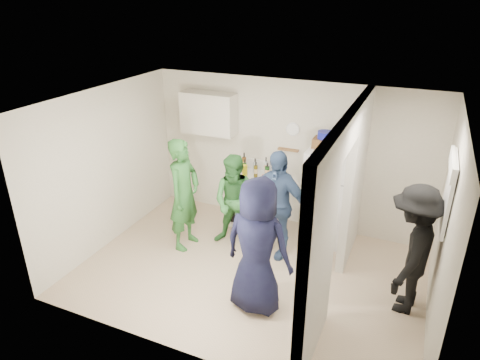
# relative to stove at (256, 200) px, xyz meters

# --- Properties ---
(floor) EXTENTS (4.80, 4.80, 0.00)m
(floor) POSITION_rel_stove_xyz_m (0.45, -1.37, -0.46)
(floor) COLOR tan
(floor) RESTS_ON ground
(wall_back) EXTENTS (4.80, 0.00, 4.80)m
(wall_back) POSITION_rel_stove_xyz_m (0.45, 0.33, 0.79)
(wall_back) COLOR silver
(wall_back) RESTS_ON floor
(wall_front) EXTENTS (4.80, 0.00, 4.80)m
(wall_front) POSITION_rel_stove_xyz_m (0.45, -3.07, 0.79)
(wall_front) COLOR silver
(wall_front) RESTS_ON floor
(wall_left) EXTENTS (0.00, 3.40, 3.40)m
(wall_left) POSITION_rel_stove_xyz_m (-1.95, -1.37, 0.79)
(wall_left) COLOR silver
(wall_left) RESTS_ON floor
(wall_right) EXTENTS (0.00, 3.40, 3.40)m
(wall_right) POSITION_rel_stove_xyz_m (2.85, -1.37, 0.79)
(wall_right) COLOR silver
(wall_right) RESTS_ON floor
(ceiling) EXTENTS (4.80, 4.80, 0.00)m
(ceiling) POSITION_rel_stove_xyz_m (0.45, -1.37, 2.04)
(ceiling) COLOR white
(ceiling) RESTS_ON wall_back
(partition_pier_back) EXTENTS (0.12, 1.20, 2.50)m
(partition_pier_back) POSITION_rel_stove_xyz_m (1.65, -0.27, 0.79)
(partition_pier_back) COLOR silver
(partition_pier_back) RESTS_ON floor
(partition_pier_front) EXTENTS (0.12, 1.20, 2.50)m
(partition_pier_front) POSITION_rel_stove_xyz_m (1.65, -2.47, 0.79)
(partition_pier_front) COLOR silver
(partition_pier_front) RESTS_ON floor
(partition_header) EXTENTS (0.12, 1.00, 0.40)m
(partition_header) POSITION_rel_stove_xyz_m (1.65, -1.37, 1.84)
(partition_header) COLOR silver
(partition_header) RESTS_ON partition_pier_back
(stove) EXTENTS (0.77, 0.64, 0.92)m
(stove) POSITION_rel_stove_xyz_m (0.00, 0.00, 0.00)
(stove) COLOR white
(stove) RESTS_ON floor
(upper_cabinet) EXTENTS (0.95, 0.34, 0.70)m
(upper_cabinet) POSITION_rel_stove_xyz_m (-0.95, 0.15, 1.39)
(upper_cabinet) COLOR silver
(upper_cabinet) RESTS_ON wall_back
(fridge) EXTENTS (0.64, 0.62, 1.56)m
(fridge) POSITION_rel_stove_xyz_m (1.20, -0.03, 0.32)
(fridge) COLOR white
(fridge) RESTS_ON floor
(wicker_basket) EXTENTS (0.35, 0.25, 0.15)m
(wicker_basket) POSITION_rel_stove_xyz_m (1.10, 0.02, 1.18)
(wicker_basket) COLOR brown
(wicker_basket) RESTS_ON fridge
(blue_bowl) EXTENTS (0.24, 0.24, 0.11)m
(blue_bowl) POSITION_rel_stove_xyz_m (1.10, 0.02, 1.31)
(blue_bowl) COLOR navy
(blue_bowl) RESTS_ON wicker_basket
(yellow_cup_stack_top) EXTENTS (0.09, 0.09, 0.25)m
(yellow_cup_stack_top) POSITION_rel_stove_xyz_m (1.42, -0.13, 1.23)
(yellow_cup_stack_top) COLOR #EFFF15
(yellow_cup_stack_top) RESTS_ON fridge
(wall_clock) EXTENTS (0.22, 0.02, 0.22)m
(wall_clock) POSITION_rel_stove_xyz_m (0.50, 0.31, 1.24)
(wall_clock) COLOR white
(wall_clock) RESTS_ON wall_back
(spice_shelf) EXTENTS (0.35, 0.08, 0.03)m
(spice_shelf) POSITION_rel_stove_xyz_m (0.45, 0.28, 0.89)
(spice_shelf) COLOR olive
(spice_shelf) RESTS_ON wall_back
(nook_window) EXTENTS (0.03, 0.70, 0.80)m
(nook_window) POSITION_rel_stove_xyz_m (2.83, -1.17, 1.19)
(nook_window) COLOR black
(nook_window) RESTS_ON wall_right
(nook_window_frame) EXTENTS (0.04, 0.76, 0.86)m
(nook_window_frame) POSITION_rel_stove_xyz_m (2.81, -1.17, 1.19)
(nook_window_frame) COLOR white
(nook_window_frame) RESTS_ON wall_right
(nook_valance) EXTENTS (0.04, 0.82, 0.18)m
(nook_valance) POSITION_rel_stove_xyz_m (2.79, -1.17, 1.54)
(nook_valance) COLOR white
(nook_valance) RESTS_ON wall_right
(yellow_cup_stack_stove) EXTENTS (0.09, 0.09, 0.25)m
(yellow_cup_stack_stove) POSITION_rel_stove_xyz_m (-0.12, -0.22, 0.58)
(yellow_cup_stack_stove) COLOR yellow
(yellow_cup_stack_stove) RESTS_ON stove
(red_cup) EXTENTS (0.09, 0.09, 0.12)m
(red_cup) POSITION_rel_stove_xyz_m (0.22, -0.20, 0.52)
(red_cup) COLOR #B01B0B
(red_cup) RESTS_ON stove
(person_green_left) EXTENTS (0.45, 0.67, 1.79)m
(person_green_left) POSITION_rel_stove_xyz_m (-0.76, -1.09, 0.44)
(person_green_left) COLOR #2A692E
(person_green_left) RESTS_ON floor
(person_green_center) EXTENTS (0.80, 0.66, 1.51)m
(person_green_center) POSITION_rel_stove_xyz_m (-0.05, -0.74, 0.30)
(person_green_center) COLOR #3A833D
(person_green_center) RESTS_ON floor
(person_denim) EXTENTS (1.05, 0.58, 1.70)m
(person_denim) POSITION_rel_stove_xyz_m (0.61, -0.73, 0.39)
(person_denim) COLOR #354A73
(person_denim) RESTS_ON floor
(person_navy) EXTENTS (0.93, 0.64, 1.81)m
(person_navy) POSITION_rel_stove_xyz_m (0.81, -2.01, 0.45)
(person_navy) COLOR black
(person_navy) RESTS_ON floor
(person_nook) EXTENTS (0.81, 1.20, 1.72)m
(person_nook) POSITION_rel_stove_xyz_m (2.55, -1.25, 0.40)
(person_nook) COLOR black
(person_nook) RESTS_ON floor
(bottle_a) EXTENTS (0.07, 0.07, 0.32)m
(bottle_a) POSITION_rel_stove_xyz_m (-0.28, 0.12, 0.62)
(bottle_a) COLOR brown
(bottle_a) RESTS_ON stove
(bottle_b) EXTENTS (0.06, 0.06, 0.29)m
(bottle_b) POSITION_rel_stove_xyz_m (-0.18, -0.07, 0.61)
(bottle_b) COLOR #1A4818
(bottle_b) RESTS_ON stove
(bottle_c) EXTENTS (0.07, 0.07, 0.25)m
(bottle_c) POSITION_rel_stove_xyz_m (-0.08, 0.14, 0.58)
(bottle_c) COLOR #B4BBC3
(bottle_c) RESTS_ON stove
(bottle_d) EXTENTS (0.06, 0.06, 0.27)m
(bottle_d) POSITION_rel_stove_xyz_m (0.01, -0.06, 0.59)
(bottle_d) COLOR #5F5010
(bottle_d) RESTS_ON stove
(bottle_e) EXTENTS (0.06, 0.06, 0.28)m
(bottle_e) POSITION_rel_stove_xyz_m (0.10, 0.18, 0.60)
(bottle_e) COLOR #A9B5BB
(bottle_e) RESTS_ON stove
(bottle_f) EXTENTS (0.08, 0.08, 0.25)m
(bottle_f) POSITION_rel_stove_xyz_m (0.18, 0.02, 0.58)
(bottle_f) COLOR #153B15
(bottle_f) RESTS_ON stove
(bottle_g) EXTENTS (0.06, 0.06, 0.26)m
(bottle_g) POSITION_rel_stove_xyz_m (0.26, 0.14, 0.59)
(bottle_g) COLOR brown
(bottle_g) RESTS_ON stove
(bottle_h) EXTENTS (0.06, 0.06, 0.33)m
(bottle_h) POSITION_rel_stove_xyz_m (-0.31, -0.13, 0.62)
(bottle_h) COLOR #A8AAB4
(bottle_h) RESTS_ON stove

